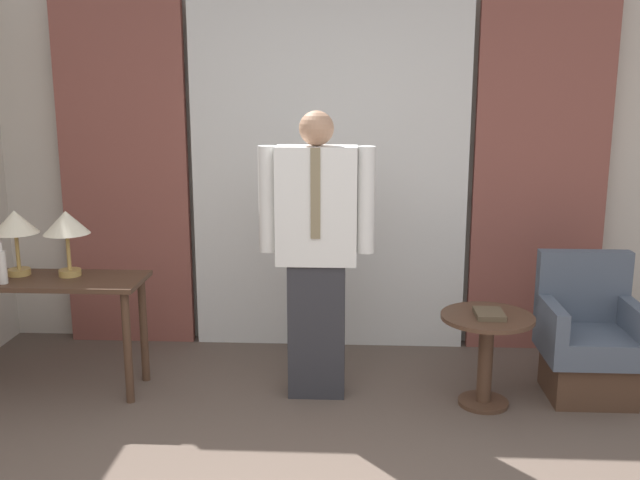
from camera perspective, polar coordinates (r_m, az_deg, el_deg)
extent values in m
cube|color=beige|center=(5.21, 0.80, 6.31)|extent=(10.00, 0.06, 2.70)
cube|color=white|center=(5.09, 0.74, 5.48)|extent=(1.96, 0.06, 2.58)
cube|color=brown|center=(5.36, -15.38, 5.38)|extent=(0.93, 0.06, 2.58)
cube|color=brown|center=(5.25, 17.20, 5.14)|extent=(0.93, 0.06, 2.58)
cube|color=#4C3323|center=(4.72, -21.44, -3.03)|extent=(1.27, 0.45, 0.03)
cylinder|color=#4C3323|center=(4.48, -15.14, -8.32)|extent=(0.05, 0.05, 0.70)
cylinder|color=#4C3323|center=(4.78, -13.93, -6.94)|extent=(0.05, 0.05, 0.70)
cylinder|color=tan|center=(4.84, -22.91, -2.36)|extent=(0.14, 0.14, 0.04)
cylinder|color=tan|center=(4.81, -23.04, -0.82)|extent=(0.02, 0.02, 0.23)
cone|color=beige|center=(4.78, -23.23, 1.34)|extent=(0.28, 0.28, 0.14)
cylinder|color=tan|center=(4.71, -19.36, -2.47)|extent=(0.14, 0.14, 0.04)
cylinder|color=tan|center=(4.68, -19.48, -0.89)|extent=(0.02, 0.02, 0.23)
cone|color=beige|center=(4.64, -19.64, 1.34)|extent=(0.28, 0.28, 0.14)
cylinder|color=silver|center=(4.66, -24.09, -2.02)|extent=(0.06, 0.06, 0.20)
cylinder|color=silver|center=(4.63, -24.23, -0.50)|extent=(0.02, 0.02, 0.06)
cube|color=#2D2D33|center=(4.42, -0.27, -7.17)|extent=(0.35, 0.18, 0.84)
cube|color=white|center=(4.22, -0.28, 2.77)|extent=(0.48, 0.22, 0.70)
cube|color=#847556|center=(4.10, -0.37, 3.72)|extent=(0.06, 0.01, 0.53)
cylinder|color=white|center=(4.25, -4.23, 3.27)|extent=(0.11, 0.11, 0.63)
cylinder|color=white|center=(4.21, 3.70, 3.21)|extent=(0.11, 0.11, 0.63)
sphere|color=tan|center=(4.17, -0.29, 8.93)|extent=(0.20, 0.20, 0.20)
cube|color=#4C3323|center=(4.78, 20.60, -10.19)|extent=(0.49, 0.44, 0.27)
cube|color=#4C5666|center=(4.70, 20.80, -7.79)|extent=(0.57, 0.52, 0.16)
cube|color=#4C5666|center=(4.81, 20.30, -3.45)|extent=(0.57, 0.10, 0.45)
cube|color=#4C5666|center=(4.58, 18.01, -5.87)|extent=(0.08, 0.52, 0.18)
cube|color=#4C5666|center=(4.73, 23.82, -5.75)|extent=(0.08, 0.52, 0.18)
cylinder|color=#4C3323|center=(4.54, 12.91, -12.53)|extent=(0.30, 0.30, 0.02)
cylinder|color=#4C3323|center=(4.44, 13.08, -9.50)|extent=(0.09, 0.09, 0.54)
cylinder|color=#4C3323|center=(4.35, 13.26, -6.03)|extent=(0.55, 0.55, 0.02)
cube|color=brown|center=(4.32, 13.39, -5.77)|extent=(0.16, 0.21, 0.03)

